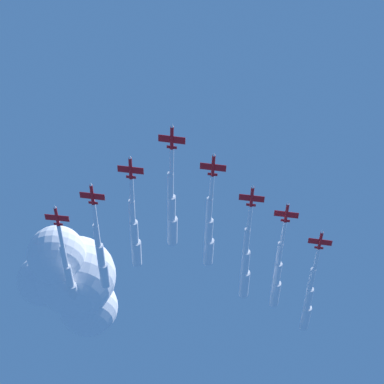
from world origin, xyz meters
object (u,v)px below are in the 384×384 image
object	(u,v)px
jet_port_inner	(209,232)
jet_trail_port	(308,300)
jet_port_outer	(277,275)
jet_starboard_outer	(69,277)
jet_port_mid	(246,264)
jet_starboard_mid	(101,256)
jet_lead	(172,209)
jet_starboard_inner	(135,233)

from	to	relation	value
jet_port_inner	jet_trail_port	bearing A→B (deg)	149.49
jet_port_outer	jet_starboard_outer	distance (m)	77.95
jet_port_mid	jet_starboard_mid	bearing A→B (deg)	-70.97
jet_lead	jet_starboard_outer	size ratio (longest dim) A/B	0.95
jet_port_inner	jet_lead	bearing A→B (deg)	-32.90
jet_lead	jet_port_mid	xyz separation A→B (m)	(-32.64, 18.71, -1.92)
jet_starboard_mid	jet_port_outer	size ratio (longest dim) A/B	0.93
jet_port_mid	jet_trail_port	bearing A→B (deg)	147.59
jet_starboard_inner	jet_trail_port	distance (m)	76.67
jet_lead	jet_trail_port	world-z (taller)	jet_lead
jet_starboard_inner	jet_starboard_mid	size ratio (longest dim) A/B	0.98
jet_starboard_mid	jet_port_outer	distance (m)	66.75
jet_lead	jet_port_mid	distance (m)	37.67
jet_trail_port	jet_port_outer	bearing A→B (deg)	-31.16
jet_port_inner	jet_port_mid	xyz separation A→B (m)	(-18.02, 9.26, -2.20)
jet_port_mid	jet_starboard_mid	distance (m)	52.15
jet_starboard_inner	jet_starboard_mid	bearing A→B (deg)	-119.07
jet_starboard_inner	jet_trail_port	xyz separation A→B (m)	(-55.40, 52.98, 1.06)
jet_port_mid	jet_port_outer	distance (m)	17.61
jet_port_outer	jet_starboard_inner	bearing A→B (deg)	-47.57
jet_port_inner	jet_starboard_outer	size ratio (longest dim) A/B	0.95
jet_starboard_outer	jet_port_outer	bearing A→B (deg)	106.06
jet_lead	jet_port_inner	size ratio (longest dim) A/B	1.00
jet_port_inner	jet_starboard_outer	xyz separation A→B (m)	(-10.77, -56.06, -1.17)
jet_lead	jet_port_inner	bearing A→B (deg)	147.10
jet_trail_port	jet_port_inner	bearing A→B (deg)	-30.51
jet_trail_port	jet_lead	bearing A→B (deg)	-31.08
jet_starboard_mid	jet_trail_port	world-z (taller)	jet_trail_port
jet_starboard_inner	jet_starboard_outer	distance (m)	36.25
jet_starboard_inner	jet_port_outer	xyz separation A→B (m)	(-39.81, 43.55, 3.28)
jet_port_outer	jet_trail_port	bearing A→B (deg)	148.84
jet_starboard_outer	jet_port_inner	bearing A→B (deg)	79.12
jet_lead	jet_starboard_outer	distance (m)	53.08
jet_port_inner	jet_starboard_outer	distance (m)	57.09
jet_port_inner	jet_trail_port	xyz separation A→B (m)	(-47.92, 28.24, -0.61)
jet_lead	jet_starboard_mid	xyz separation A→B (m)	(-15.63, -30.59, -1.76)
jet_lead	jet_trail_port	xyz separation A→B (m)	(-62.53, 37.69, -0.33)
jet_lead	jet_starboard_outer	bearing A→B (deg)	-118.58
jet_starboard_mid	jet_lead	bearing A→B (deg)	62.93
jet_starboard_mid	jet_starboard_outer	world-z (taller)	jet_starboard_outer
jet_starboard_inner	jet_port_outer	size ratio (longest dim) A/B	0.91
jet_lead	jet_port_outer	bearing A→B (deg)	148.95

